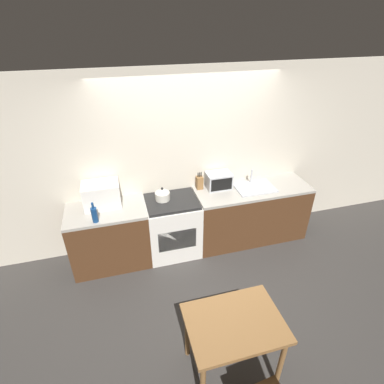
# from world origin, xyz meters

# --- Properties ---
(ground_plane) EXTENTS (16.00, 16.00, 0.00)m
(ground_plane) POSITION_xyz_m (0.00, 0.00, 0.00)
(ground_plane) COLOR #33302D
(wall_back) EXTENTS (10.00, 0.06, 2.60)m
(wall_back) POSITION_xyz_m (0.00, 0.95, 1.30)
(wall_back) COLOR beige
(wall_back) RESTS_ON ground_plane
(counter_left_run) EXTENTS (1.05, 0.62, 0.90)m
(counter_left_run) POSITION_xyz_m (-1.24, 0.61, 0.45)
(counter_left_run) COLOR #4C2D19
(counter_left_run) RESTS_ON ground_plane
(counter_right_run) EXTENTS (1.73, 0.62, 0.90)m
(counter_right_run) POSITION_xyz_m (0.90, 0.61, 0.45)
(counter_right_run) COLOR #4C2D19
(counter_right_run) RESTS_ON ground_plane
(stove_range) EXTENTS (0.74, 0.62, 0.90)m
(stove_range) POSITION_xyz_m (-0.34, 0.61, 0.45)
(stove_range) COLOR silver
(stove_range) RESTS_ON ground_plane
(kettle) EXTENTS (0.20, 0.20, 0.19)m
(kettle) POSITION_xyz_m (-0.46, 0.67, 0.98)
(kettle) COLOR beige
(kettle) RESTS_ON stove_range
(microwave) EXTENTS (0.48, 0.33, 0.33)m
(microwave) POSITION_xyz_m (-1.26, 0.73, 1.07)
(microwave) COLOR silver
(microwave) RESTS_ON counter_left_run
(bottle) EXTENTS (0.08, 0.08, 0.28)m
(bottle) POSITION_xyz_m (-1.36, 0.38, 1.01)
(bottle) COLOR navy
(bottle) RESTS_ON counter_left_run
(knife_block) EXTENTS (0.09, 0.10, 0.26)m
(knife_block) POSITION_xyz_m (0.13, 0.82, 1.00)
(knife_block) COLOR brown
(knife_block) RESTS_ON counter_right_run
(toaster_oven) EXTENTS (0.36, 0.26, 0.24)m
(toaster_oven) POSITION_xyz_m (0.41, 0.77, 1.02)
(toaster_oven) COLOR #ADAFB5
(toaster_oven) RESTS_ON counter_right_run
(sink_basin) EXTENTS (0.57, 0.40, 0.24)m
(sink_basin) POSITION_xyz_m (0.92, 0.61, 0.91)
(sink_basin) COLOR #ADAFB5
(sink_basin) RESTS_ON counter_right_run
(dining_table) EXTENTS (0.88, 0.65, 0.75)m
(dining_table) POSITION_xyz_m (-0.17, -1.30, 0.64)
(dining_table) COLOR brown
(dining_table) RESTS_ON ground_plane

